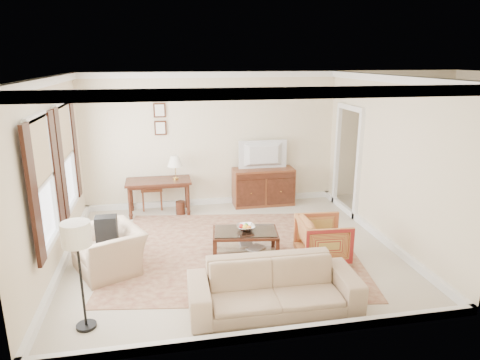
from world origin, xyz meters
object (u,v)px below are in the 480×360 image
object	(u,v)px
writing_desk	(159,185)
sideboard	(263,187)
tv	(264,146)
sofa	(274,279)
striped_armchair	(323,237)
club_armchair	(108,243)
coffee_table	(245,237)

from	to	relation	value
writing_desk	sideboard	xyz separation A→B (m)	(2.28, 0.15, -0.20)
tv	sofa	size ratio (longest dim) A/B	0.46
sideboard	sofa	world-z (taller)	sofa
tv	striped_armchair	xyz separation A→B (m)	(0.29, -2.83, -0.94)
sideboard	club_armchair	size ratio (longest dim) A/B	1.30
coffee_table	sofa	distance (m)	1.60
writing_desk	tv	world-z (taller)	tv
club_armchair	sofa	xyz separation A→B (m)	(2.20, -1.52, -0.02)
striped_armchair	coffee_table	bearing A→B (deg)	76.34
writing_desk	coffee_table	xyz separation A→B (m)	(1.37, -2.33, -0.27)
writing_desk	sofa	bearing A→B (deg)	-70.08
tv	coffee_table	distance (m)	2.80
writing_desk	striped_armchair	bearing A→B (deg)	-46.50
coffee_table	striped_armchair	xyz separation A→B (m)	(1.20, -0.38, 0.05)
striped_armchair	club_armchair	bearing A→B (deg)	88.80
tv	club_armchair	world-z (taller)	tv
tv	club_armchair	distance (m)	4.07
writing_desk	tv	bearing A→B (deg)	3.15
writing_desk	sideboard	size ratio (longest dim) A/B	0.99
sideboard	tv	distance (m)	0.92
writing_desk	coffee_table	world-z (taller)	writing_desk
tv	writing_desk	bearing A→B (deg)	3.15
tv	striped_armchair	bearing A→B (deg)	95.82
club_armchair	writing_desk	bearing A→B (deg)	136.70
sideboard	sofa	distance (m)	4.17
striped_armchair	sofa	xyz separation A→B (m)	(-1.15, -1.22, 0.04)
writing_desk	club_armchair	distance (m)	2.54
coffee_table	sofa	xyz separation A→B (m)	(0.05, -1.60, 0.09)
coffee_table	sofa	world-z (taller)	sofa
sideboard	striped_armchair	distance (m)	2.87
tv	club_armchair	xyz separation A→B (m)	(-3.06, -2.54, -0.88)
sofa	tv	bearing A→B (deg)	79.32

